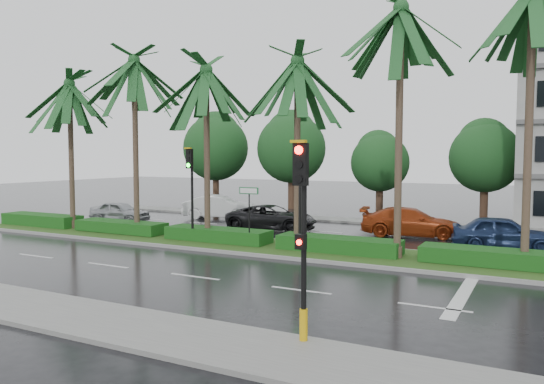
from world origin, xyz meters
The scene contains 17 objects.
ground centered at (0.00, 0.00, 0.00)m, with size 120.00×120.00×0.00m, color black.
near_sidewalk centered at (0.00, -10.20, 0.06)m, with size 40.00×2.40×0.12m, color slate.
far_sidewalk centered at (0.00, 12.00, 0.06)m, with size 40.00×2.00×0.12m, color slate.
median centered at (0.00, 1.00, 0.08)m, with size 36.00×4.00×0.15m.
hedge centered at (0.00, 1.00, 0.45)m, with size 35.20×1.40×0.60m.
lane_markings centered at (3.04, -0.43, 0.01)m, with size 34.00×13.06×0.01m.
palm_row centered at (-1.24, 1.02, 8.16)m, with size 26.30×4.20×10.60m.
signal_near centered at (6.00, -9.39, 2.50)m, with size 0.34×0.45×4.36m.
signal_median_left centered at (-4.00, 0.30, 3.00)m, with size 0.34×0.42×4.36m.
signal_median_right centered at (1.50, 0.30, 3.00)m, with size 0.34×0.42×4.36m.
street_sign centered at (-1.00, 0.48, 2.12)m, with size 0.95×0.09×2.60m.
bg_trees centered at (-1.40, 17.59, 4.68)m, with size 33.23×5.43×7.84m.
car_silver centered at (-12.86, 5.00, 0.65)m, with size 3.81×1.53×1.30m, color #A5A8AC.
car_white centered at (-8.36, 9.35, 0.77)m, with size 4.67×1.63×1.54m, color silver.
car_darkgrey centered at (-2.88, 6.28, 0.70)m, with size 5.01×2.31×1.39m, color black.
car_red centered at (4.50, 7.55, 0.74)m, with size 5.07×2.06×1.47m, color #993210.
car_blue centered at (9.00, 5.61, 0.74)m, with size 4.35×1.75×1.48m, color navy.
Camera 1 is at (10.61, -19.67, 4.17)m, focal length 35.00 mm.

